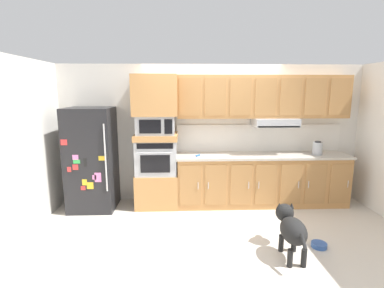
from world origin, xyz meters
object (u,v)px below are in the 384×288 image
(built_in_oven, at_px, (157,156))
(dog_food_bowl, at_px, (319,245))
(refrigerator, at_px, (92,159))
(microwave, at_px, (156,125))
(dog, at_px, (291,227))
(electric_kettle, at_px, (317,148))
(screwdriver, at_px, (198,155))

(built_in_oven, xyz_separation_m, dog_food_bowl, (2.25, -1.52, -0.87))
(refrigerator, height_order, microwave, refrigerator)
(built_in_oven, distance_m, microwave, 0.56)
(refrigerator, height_order, dog, refrigerator)
(microwave, relative_size, electric_kettle, 2.68)
(microwave, distance_m, dog_food_bowl, 3.07)
(electric_kettle, xyz_separation_m, dog, (-1.05, -1.63, -0.66))
(built_in_oven, distance_m, electric_kettle, 2.84)
(built_in_oven, distance_m, screwdriver, 0.74)
(screwdriver, bearing_deg, dog, -55.99)
(electric_kettle, height_order, dog, electric_kettle)
(dog, bearing_deg, refrigerator, 62.64)
(electric_kettle, bearing_deg, dog_food_bowl, -111.88)
(dog, bearing_deg, dog_food_bowl, -69.05)
(refrigerator, distance_m, screwdriver, 1.83)
(microwave, xyz_separation_m, dog_food_bowl, (2.25, -1.52, -1.43))
(refrigerator, xyz_separation_m, electric_kettle, (3.94, 0.02, 0.15))
(refrigerator, bearing_deg, screwdriver, -1.21)
(refrigerator, height_order, built_in_oven, refrigerator)
(electric_kettle, xyz_separation_m, dog_food_bowl, (-0.59, -1.47, -1.00))
(built_in_oven, xyz_separation_m, dog, (1.79, -1.68, -0.53))
(refrigerator, relative_size, built_in_oven, 2.51)
(refrigerator, distance_m, electric_kettle, 3.95)
(built_in_oven, height_order, dog_food_bowl, built_in_oven)
(built_in_oven, bearing_deg, refrigerator, -176.49)
(refrigerator, xyz_separation_m, dog, (2.89, -1.61, -0.51))
(built_in_oven, xyz_separation_m, screwdriver, (0.73, -0.11, 0.03))
(built_in_oven, bearing_deg, dog, -43.20)
(electric_kettle, bearing_deg, refrigerator, -179.70)
(dog_food_bowl, bearing_deg, dog, -160.82)
(built_in_oven, bearing_deg, electric_kettle, -0.95)
(dog, distance_m, dog_food_bowl, 0.59)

